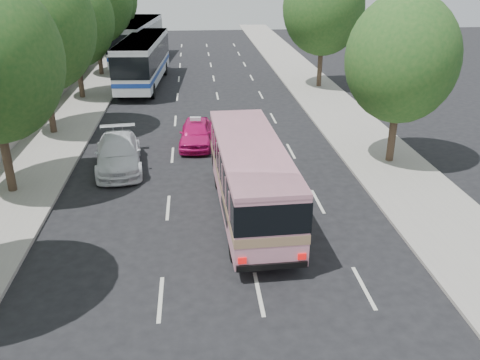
{
  "coord_description": "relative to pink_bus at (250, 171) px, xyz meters",
  "views": [
    {
      "loc": [
        -0.71,
        -14.38,
        9.1
      ],
      "look_at": [
        0.88,
        2.83,
        1.6
      ],
      "focal_mm": 38.0,
      "sensor_mm": 36.0,
      "label": 1
    }
  ],
  "objects": [
    {
      "name": "pink_bus",
      "position": [
        0.0,
        0.0,
        0.0
      ],
      "size": [
        2.65,
        9.22,
        2.92
      ],
      "rotation": [
        0.0,
        0.0,
        0.03
      ],
      "color": "pink",
      "rests_on": "ground"
    },
    {
      "name": "taxi_roof_sign",
      "position": [
        -1.97,
        8.25,
        -0.34
      ],
      "size": [
        0.56,
        0.21,
        0.18
      ],
      "primitive_type": "cube",
      "rotation": [
        0.0,
        0.0,
        -0.06
      ],
      "color": "silver",
      "rests_on": "pink_taxi"
    },
    {
      "name": "pink_taxi",
      "position": [
        -1.97,
        8.25,
        -1.12
      ],
      "size": [
        1.89,
        4.17,
        1.39
      ],
      "primitive_type": "imported",
      "rotation": [
        0.0,
        0.0,
        -0.06
      ],
      "color": "#CF126A",
      "rests_on": "ground"
    },
    {
      "name": "tree_right_near",
      "position": [
        7.48,
        4.85,
        3.39
      ],
      "size": [
        5.1,
        5.1,
        7.95
      ],
      "color": "#38281E",
      "rests_on": "ground"
    },
    {
      "name": "tree_left_c",
      "position": [
        -9.92,
        10.85,
        4.31
      ],
      "size": [
        6.0,
        6.0,
        9.35
      ],
      "color": "#38281E",
      "rests_on": "ground"
    },
    {
      "name": "low_wall",
      "position": [
        -11.6,
        16.91,
        -0.92
      ],
      "size": [
        0.3,
        90.0,
        1.5
      ],
      "primitive_type": "cube",
      "color": "#9E998E",
      "rests_on": "sidewalk_left"
    },
    {
      "name": "ground",
      "position": [
        -1.3,
        -3.09,
        -1.82
      ],
      "size": [
        120.0,
        120.0,
        0.0
      ],
      "primitive_type": "plane",
      "color": "black",
      "rests_on": "ground"
    },
    {
      "name": "sidewalk_right",
      "position": [
        7.2,
        16.91,
        -1.76
      ],
      "size": [
        4.0,
        90.0,
        0.12
      ],
      "primitive_type": "cube",
      "color": "#9E998E",
      "rests_on": "ground"
    },
    {
      "name": "tour_coach_front",
      "position": [
        -5.8,
        22.9,
        0.38
      ],
      "size": [
        3.45,
        12.35,
        3.65
      ],
      "rotation": [
        0.0,
        0.0,
        -0.07
      ],
      "color": "silver",
      "rests_on": "ground"
    },
    {
      "name": "tree_left_d",
      "position": [
        -9.82,
        18.85,
        3.82
      ],
      "size": [
        5.52,
        5.52,
        8.6
      ],
      "color": "#38281E",
      "rests_on": "ground"
    },
    {
      "name": "sidewalk_left",
      "position": [
        -9.8,
        16.91,
        -1.74
      ],
      "size": [
        4.0,
        90.0,
        0.15
      ],
      "primitive_type": "cube",
      "color": "#9E998E",
      "rests_on": "ground"
    },
    {
      "name": "tour_coach_rear",
      "position": [
        -7.14,
        32.76,
        0.52
      ],
      "size": [
        4.13,
        13.18,
        3.88
      ],
      "rotation": [
        0.0,
        0.0,
        -0.1
      ],
      "color": "silver",
      "rests_on": "ground"
    },
    {
      "name": "white_pickup",
      "position": [
        -5.65,
        5.4,
        -1.08
      ],
      "size": [
        2.67,
        5.3,
        1.48
      ],
      "primitive_type": "imported",
      "rotation": [
        0.0,
        0.0,
        0.12
      ],
      "color": "silver",
      "rests_on": "ground"
    },
    {
      "name": "tree_right_far",
      "position": [
        7.78,
        20.85,
        4.31
      ],
      "size": [
        6.0,
        6.0,
        9.35
      ],
      "color": "#38281E",
      "rests_on": "ground"
    }
  ]
}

